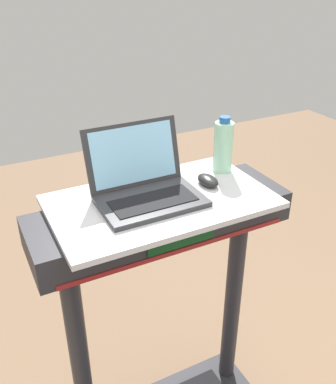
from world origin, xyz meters
name	(u,v)px	position (x,y,z in m)	size (l,w,h in m)	color
desk_board	(161,201)	(0.00, 0.70, 1.18)	(0.74, 0.43, 0.02)	silver
laptop	(145,185)	(-0.04, 0.73, 1.23)	(0.34, 0.28, 0.23)	#2D2D30
computer_mouse	(208,180)	(0.19, 0.72, 1.20)	(0.06, 0.10, 0.03)	black
water_bottle	(223,146)	(0.30, 0.79, 1.29)	(0.07, 0.07, 0.21)	#9EDBB2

